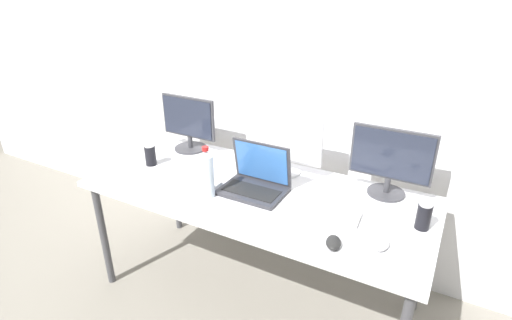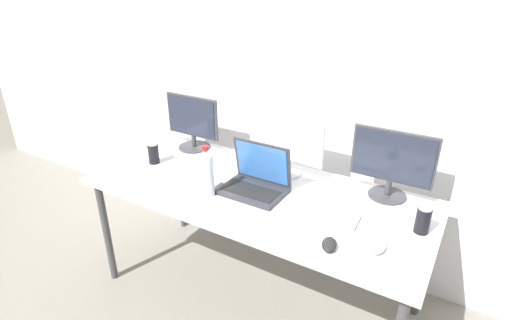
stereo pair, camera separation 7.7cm
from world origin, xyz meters
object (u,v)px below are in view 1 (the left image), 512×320
(keyboard_main, at_px, (321,212))
(soda_can_by_laptop, at_px, (424,217))
(monitor_left, at_px, (189,123))
(water_bottle, at_px, (207,174))
(monitor_center, at_px, (285,141))
(keyboard_aux, at_px, (183,180))
(work_desk, at_px, (256,199))
(laptop_silver, at_px, (256,180))
(soda_can_near_keyboard, at_px, (150,155))
(mouse_by_laptop, at_px, (381,244))
(monitor_right, at_px, (391,161))
(mouse_by_keyboard, at_px, (333,243))

(keyboard_main, xyz_separation_m, soda_can_by_laptop, (0.45, 0.11, 0.05))
(monitor_left, distance_m, water_bottle, 0.66)
(keyboard_main, distance_m, water_bottle, 0.61)
(monitor_center, height_order, keyboard_aux, monitor_center)
(work_desk, relative_size, laptop_silver, 5.49)
(monitor_center, distance_m, soda_can_near_keyboard, 0.83)
(keyboard_aux, distance_m, soda_can_by_laptop, 1.27)
(monitor_center, relative_size, keyboard_aux, 1.03)
(monitor_center, bearing_deg, keyboard_aux, -139.64)
(monitor_center, xyz_separation_m, soda_can_near_keyboard, (-0.76, -0.30, -0.14))
(monitor_left, distance_m, monitor_center, 0.70)
(keyboard_main, relative_size, mouse_by_laptop, 3.63)
(monitor_right, bearing_deg, soda_can_near_keyboard, -166.48)
(water_bottle, bearing_deg, laptop_silver, 43.79)
(monitor_center, relative_size, mouse_by_laptop, 4.38)
(mouse_by_laptop, bearing_deg, water_bottle, -175.45)
(keyboard_main, xyz_separation_m, mouse_by_laptop, (0.32, -0.13, 0.01))
(mouse_by_laptop, xyz_separation_m, water_bottle, (-0.91, 0.01, 0.11))
(monitor_left, bearing_deg, keyboard_aux, -57.79)
(keyboard_aux, bearing_deg, water_bottle, -18.38)
(water_bottle, bearing_deg, keyboard_aux, 162.55)
(monitor_left, xyz_separation_m, soda_can_by_laptop, (1.51, -0.23, -0.12))
(monitor_right, xyz_separation_m, soda_can_near_keyboard, (-1.35, -0.33, -0.13))
(work_desk, bearing_deg, water_bottle, -137.38)
(monitor_left, relative_size, monitor_center, 0.88)
(mouse_by_laptop, bearing_deg, soda_can_near_keyboard, 178.83)
(soda_can_near_keyboard, relative_size, soda_can_by_laptop, 1.00)
(mouse_by_keyboard, xyz_separation_m, soda_can_near_keyboard, (-1.25, 0.24, 0.05))
(work_desk, distance_m, keyboard_main, 0.40)
(work_desk, distance_m, soda_can_by_laptop, 0.86)
(monitor_center, distance_m, water_bottle, 0.51)
(work_desk, relative_size, keyboard_main, 5.01)
(water_bottle, xyz_separation_m, soda_can_by_laptop, (1.04, 0.23, -0.07))
(monitor_right, bearing_deg, keyboard_main, -123.85)
(work_desk, relative_size, monitor_center, 4.15)
(monitor_right, xyz_separation_m, soda_can_by_laptop, (0.22, -0.25, -0.13))
(monitor_right, height_order, soda_can_by_laptop, monitor_right)
(water_bottle, bearing_deg, work_desk, 42.62)
(monitor_center, xyz_separation_m, mouse_by_laptop, (0.67, -0.46, -0.18))
(keyboard_main, height_order, soda_can_by_laptop, soda_can_by_laptop)
(keyboard_main, bearing_deg, mouse_by_laptop, -25.99)
(monitor_left, xyz_separation_m, mouse_by_keyboard, (1.19, -0.56, -0.17))
(monitor_left, bearing_deg, water_bottle, -44.88)
(monitor_left, distance_m, keyboard_main, 1.12)
(work_desk, bearing_deg, keyboard_main, -8.26)
(monitor_left, distance_m, soda_can_by_laptop, 1.53)
(mouse_by_keyboard, relative_size, soda_can_near_keyboard, 0.84)
(monitor_center, xyz_separation_m, keyboard_aux, (-0.45, -0.38, -0.19))
(monitor_right, bearing_deg, water_bottle, -150.11)
(soda_can_near_keyboard, bearing_deg, keyboard_main, -1.44)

